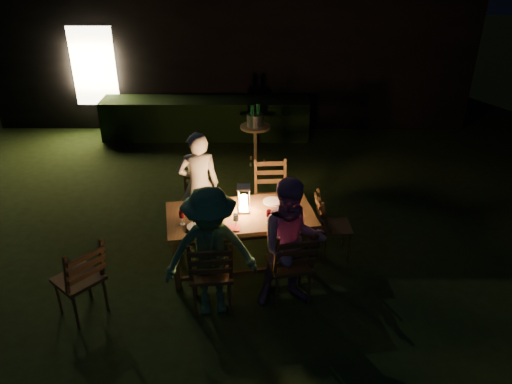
{
  "coord_description": "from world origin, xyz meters",
  "views": [
    {
      "loc": [
        0.6,
        -6.0,
        3.9
      ],
      "look_at": [
        0.56,
        -0.44,
        0.92
      ],
      "focal_mm": 35.0,
      "sensor_mm": 36.0,
      "label": 1
    }
  ],
  "objects_px": {
    "chair_near_right": "(290,276)",
    "chair_end": "(333,236)",
    "chair_near_left": "(212,284)",
    "chair_far_left": "(201,218)",
    "person_opp_left": "(211,253)",
    "bottle_bucket_b": "(258,117)",
    "dining_table": "(241,219)",
    "person_house_side": "(199,185)",
    "chair_far_right": "(271,210)",
    "lantern": "(244,200)",
    "bottle_table": "(220,206)",
    "side_table": "(255,130)",
    "ice_bucket": "(255,120)",
    "person_opp_right": "(292,244)",
    "bottle_bucket_a": "(252,118)",
    "chair_spare": "(82,291)"
  },
  "relations": [
    {
      "from": "person_house_side",
      "to": "person_opp_left",
      "type": "relative_size",
      "value": 0.99
    },
    {
      "from": "dining_table",
      "to": "side_table",
      "type": "xyz_separation_m",
      "value": [
        0.16,
        3.14,
        -0.04
      ]
    },
    {
      "from": "chair_near_left",
      "to": "chair_far_left",
      "type": "xyz_separation_m",
      "value": [
        -0.28,
        1.51,
        -0.04
      ]
    },
    {
      "from": "chair_near_left",
      "to": "chair_far_right",
      "type": "relative_size",
      "value": 1.02
    },
    {
      "from": "chair_far_right",
      "to": "chair_spare",
      "type": "distance_m",
      "value": 2.81
    },
    {
      "from": "bottle_bucket_a",
      "to": "bottle_bucket_b",
      "type": "relative_size",
      "value": 1.0
    },
    {
      "from": "person_opp_left",
      "to": "bottle_bucket_b",
      "type": "bearing_deg",
      "value": 72.39
    },
    {
      "from": "chair_far_right",
      "to": "chair_spare",
      "type": "height_order",
      "value": "chair_far_right"
    },
    {
      "from": "lantern",
      "to": "bottle_table",
      "type": "distance_m",
      "value": 0.3
    },
    {
      "from": "chair_near_right",
      "to": "chair_far_right",
      "type": "height_order",
      "value": "chair_near_right"
    },
    {
      "from": "chair_near_left",
      "to": "lantern",
      "type": "distance_m",
      "value": 1.13
    },
    {
      "from": "side_table",
      "to": "bottle_bucket_a",
      "type": "bearing_deg",
      "value": -141.34
    },
    {
      "from": "chair_end",
      "to": "person_opp_left",
      "type": "distance_m",
      "value": 1.94
    },
    {
      "from": "side_table",
      "to": "ice_bucket",
      "type": "height_order",
      "value": "ice_bucket"
    },
    {
      "from": "chair_near_right",
      "to": "chair_near_left",
      "type": "bearing_deg",
      "value": 177.84
    },
    {
      "from": "person_house_side",
      "to": "lantern",
      "type": "bearing_deg",
      "value": 123.0
    },
    {
      "from": "dining_table",
      "to": "chair_near_left",
      "type": "bearing_deg",
      "value": -120.35
    },
    {
      "from": "bottle_table",
      "to": "person_house_side",
      "type": "bearing_deg",
      "value": 114.35
    },
    {
      "from": "chair_spare",
      "to": "bottle_bucket_b",
      "type": "xyz_separation_m",
      "value": [
        1.95,
        4.13,
        0.58
      ]
    },
    {
      "from": "chair_far_left",
      "to": "chair_spare",
      "type": "height_order",
      "value": "chair_spare"
    },
    {
      "from": "person_opp_left",
      "to": "bottle_table",
      "type": "distance_m",
      "value": 0.85
    },
    {
      "from": "chair_near_left",
      "to": "person_opp_right",
      "type": "distance_m",
      "value": 1.02
    },
    {
      "from": "bottle_table",
      "to": "side_table",
      "type": "distance_m",
      "value": 3.22
    },
    {
      "from": "chair_end",
      "to": "person_opp_right",
      "type": "xyz_separation_m",
      "value": [
        -0.62,
        -0.95,
        0.51
      ]
    },
    {
      "from": "person_house_side",
      "to": "person_opp_right",
      "type": "height_order",
      "value": "person_opp_right"
    },
    {
      "from": "chair_far_left",
      "to": "ice_bucket",
      "type": "distance_m",
      "value": 2.63
    },
    {
      "from": "chair_far_left",
      "to": "person_opp_left",
      "type": "xyz_separation_m",
      "value": [
        0.29,
        -1.56,
        0.5
      ]
    },
    {
      "from": "bottle_table",
      "to": "side_table",
      "type": "xyz_separation_m",
      "value": [
        0.4,
        3.18,
        -0.25
      ]
    },
    {
      "from": "chair_near_left",
      "to": "bottle_bucket_a",
      "type": "relative_size",
      "value": 3.32
    },
    {
      "from": "chair_end",
      "to": "person_house_side",
      "type": "relative_size",
      "value": 0.6
    },
    {
      "from": "side_table",
      "to": "bottle_bucket_a",
      "type": "distance_m",
      "value": 0.25
    },
    {
      "from": "chair_end",
      "to": "person_opp_left",
      "type": "bearing_deg",
      "value": -56.78
    },
    {
      "from": "chair_far_right",
      "to": "lantern",
      "type": "relative_size",
      "value": 2.96
    },
    {
      "from": "chair_near_right",
      "to": "bottle_bucket_a",
      "type": "bearing_deg",
      "value": 84.44
    },
    {
      "from": "chair_near_left",
      "to": "bottle_bucket_b",
      "type": "xyz_separation_m",
      "value": [
        0.51,
        4.02,
        0.57
      ]
    },
    {
      "from": "person_opp_right",
      "to": "bottle_bucket_a",
      "type": "distance_m",
      "value": 3.85
    },
    {
      "from": "chair_far_left",
      "to": "chair_spare",
      "type": "xyz_separation_m",
      "value": [
        -1.16,
        -1.63,
        0.03
      ]
    },
    {
      "from": "chair_near_left",
      "to": "bottle_bucket_b",
      "type": "relative_size",
      "value": 3.32
    },
    {
      "from": "chair_near_left",
      "to": "bottle_bucket_b",
      "type": "height_order",
      "value": "chair_near_left"
    },
    {
      "from": "person_opp_left",
      "to": "side_table",
      "type": "height_order",
      "value": "person_opp_left"
    },
    {
      "from": "dining_table",
      "to": "chair_near_left",
      "type": "distance_m",
      "value": 0.96
    },
    {
      "from": "chair_near_left",
      "to": "ice_bucket",
      "type": "distance_m",
      "value": 4.04
    },
    {
      "from": "chair_near_right",
      "to": "chair_end",
      "type": "xyz_separation_m",
      "value": [
        0.62,
        0.9,
        -0.04
      ]
    },
    {
      "from": "chair_far_right",
      "to": "bottle_table",
      "type": "relative_size",
      "value": 3.7
    },
    {
      "from": "ice_bucket",
      "to": "person_house_side",
      "type": "bearing_deg",
      "value": -107.26
    },
    {
      "from": "person_house_side",
      "to": "bottle_bucket_b",
      "type": "height_order",
      "value": "person_house_side"
    },
    {
      "from": "chair_far_right",
      "to": "bottle_bucket_b",
      "type": "bearing_deg",
      "value": -89.23
    },
    {
      "from": "chair_near_left",
      "to": "chair_end",
      "type": "bearing_deg",
      "value": 29.75
    },
    {
      "from": "chair_near_left",
      "to": "person_opp_left",
      "type": "xyz_separation_m",
      "value": [
        0.01,
        -0.05,
        0.46
      ]
    },
    {
      "from": "person_opp_right",
      "to": "dining_table",
      "type": "bearing_deg",
      "value": 118.76
    }
  ]
}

